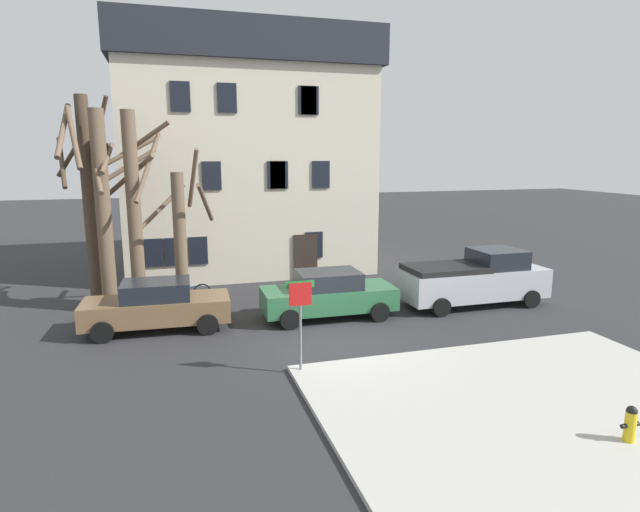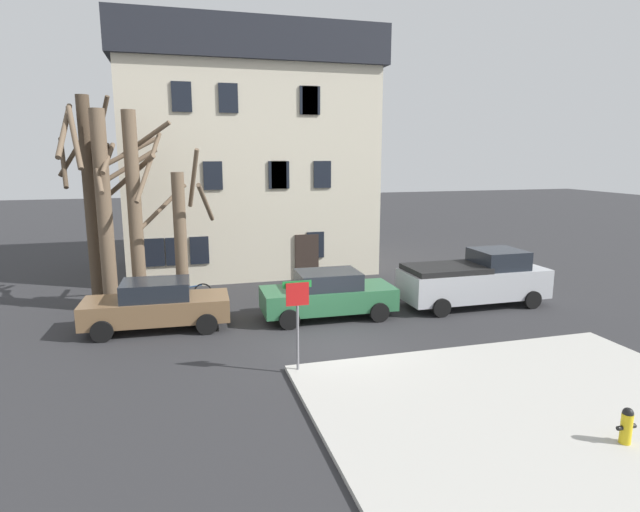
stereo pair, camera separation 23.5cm
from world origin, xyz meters
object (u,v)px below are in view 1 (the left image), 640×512
Objects in this scene: street_sign_pole at (300,309)px; bicycle_leaning at (189,293)px; tree_bare_far at (131,203)px; tree_bare_near at (89,198)px; pickup_truck_silver at (474,279)px; fire_hydrant at (630,423)px; tree_bare_end at (179,231)px; tree_bare_mid at (102,206)px; car_green_sedan at (328,294)px; car_brown_sedan at (157,306)px; building_main at (245,153)px.

street_sign_pole is 8.38m from bicycle_leaning.
tree_bare_far is 4.14× the size of bicycle_leaning.
tree_bare_near reaches higher than tree_bare_far.
fire_hydrant is at bearing -105.27° from pickup_truck_silver.
tree_bare_far is 1.95m from tree_bare_end.
tree_bare_far is at bearing 166.28° from pickup_truck_silver.
car_green_sedan is (7.50, -2.94, -3.06)m from tree_bare_mid.
bicycle_leaning is at bearing 143.54° from car_green_sedan.
street_sign_pole is at bearing -54.39° from tree_bare_near.
tree_bare_mid is 4.56m from bicycle_leaning.
car_brown_sedan is at bearing 132.08° from fire_hydrant.
tree_bare_end is 2.59× the size of street_sign_pole.
street_sign_pole is at bearing -92.93° from building_main.
building_main reaches higher than car_green_sedan.
car_green_sedan is at bearing -3.03° from car_brown_sedan.
street_sign_pole is at bearing 135.70° from fire_hydrant.
tree_bare_near is 1.00m from tree_bare_mid.
street_sign_pole is (-2.14, -4.43, 0.93)m from car_green_sedan.
car_brown_sedan is at bearing -57.18° from tree_bare_near.
tree_bare_end is (1.60, -0.45, -1.02)m from tree_bare_far.
car_green_sedan is (8.02, -3.77, -3.28)m from tree_bare_near.
tree_bare_far is 2.88× the size of street_sign_pole.
fire_hydrant is at bearing -44.30° from street_sign_pole.
pickup_truck_silver is at bearing -13.72° from tree_bare_far.
fire_hydrant is at bearing -49.62° from tree_bare_mid.
tree_bare_end is 3.20m from car_brown_sedan.
tree_bare_mid is 13.96m from pickup_truck_silver.
tree_bare_far is 7.82m from car_green_sedan.
building_main is at bearing 98.61° from car_green_sedan.
tree_bare_mid is 4.40m from car_brown_sedan.
tree_bare_mid is at bearing -176.60° from tree_bare_far.
tree_bare_far is 1.29× the size of pickup_truck_silver.
pickup_truck_silver is (11.62, -0.33, 0.19)m from car_brown_sedan.
building_main reaches higher than tree_bare_end.
tree_bare_end is at bearing -116.78° from building_main.
car_brown_sedan is at bearing 176.97° from car_green_sedan.
tree_bare_far is at bearing -27.36° from tree_bare_near.
car_brown_sedan reaches higher than fire_hydrant.
car_brown_sedan is 6.38× the size of fire_hydrant.
tree_bare_far reaches higher than car_brown_sedan.
building_main is 1.60× the size of tree_bare_mid.
bicycle_leaning is (-3.23, -6.01, -5.39)m from building_main.
tree_bare_far is at bearing 105.35° from car_brown_sedan.
car_green_sedan is at bearing 108.38° from fire_hydrant.
tree_bare_near is 17.86m from fire_hydrant.
tree_bare_near is at bearing 164.70° from pickup_truck_silver.
street_sign_pole is at bearing -115.81° from car_green_sedan.
street_sign_pole is (-7.98, -4.41, 0.75)m from pickup_truck_silver.
tree_bare_near is 10.36m from street_sign_pole.
tree_bare_far is (0.98, 0.06, 0.05)m from tree_bare_mid.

